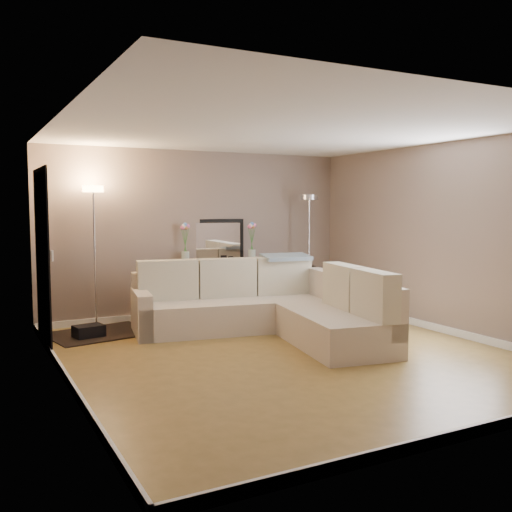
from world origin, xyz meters
name	(u,v)px	position (x,y,z in m)	size (l,w,h in m)	color
floor	(287,355)	(0.00, 0.00, -0.01)	(5.00, 5.50, 0.01)	olive
ceiling	(288,130)	(0.00, 0.00, 2.60)	(5.00, 5.50, 0.01)	white
wall_back	(199,234)	(0.00, 2.76, 1.30)	(5.00, 0.02, 2.60)	gray
wall_front	(481,267)	(0.00, -2.76, 1.30)	(5.00, 0.02, 2.60)	gray
wall_left	(61,252)	(-2.51, 0.00, 1.30)	(0.02, 5.50, 2.60)	gray
wall_right	(447,238)	(2.51, 0.00, 1.30)	(0.02, 5.50, 2.60)	gray
baseboard_back	(200,312)	(0.00, 2.73, 0.05)	(5.00, 0.03, 0.10)	white
baseboard_front	(473,432)	(0.00, -2.73, 0.05)	(5.00, 0.03, 0.10)	white
baseboard_left	(68,380)	(-2.48, 0.00, 0.05)	(0.03, 5.50, 0.10)	white
baseboard_right	(443,329)	(2.48, 0.00, 0.05)	(0.03, 5.50, 0.10)	white
doorway	(42,258)	(-2.48, 1.70, 1.10)	(0.02, 1.20, 2.20)	black
switch_plate	(52,256)	(-2.48, 0.85, 1.20)	(0.02, 0.08, 0.12)	white
sectional_sofa	(269,307)	(0.34, 1.05, 0.37)	(2.92, 3.11, 0.99)	beige
throw_blanket	(286,257)	(0.94, 1.64, 0.98)	(0.71, 0.41, 0.05)	#7C91A0
console_table	(215,288)	(0.19, 2.58, 0.45)	(1.33, 0.49, 0.80)	black
leaning_mirror	(216,242)	(0.28, 2.74, 1.17)	(0.92, 0.14, 0.72)	black
table_decor	(220,264)	(0.26, 2.53, 0.83)	(0.55, 0.15, 0.13)	orange
flower_vase_left	(185,248)	(-0.28, 2.63, 1.09)	(0.15, 0.13, 0.69)	silver
flower_vase_right	(252,246)	(0.81, 2.51, 1.09)	(0.15, 0.13, 0.69)	silver
floor_lamp_lit	(94,228)	(-1.69, 2.50, 1.43)	(0.34, 0.34, 2.02)	silver
floor_lamp_unlit	(309,229)	(1.79, 2.33, 1.36)	(0.28, 0.28, 1.93)	silver
charcoal_rug	(100,333)	(-1.72, 2.10, 0.01)	(1.32, 0.99, 0.02)	black
black_bag	(89,334)	(-1.90, 1.94, 0.05)	(0.37, 0.26, 0.24)	black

